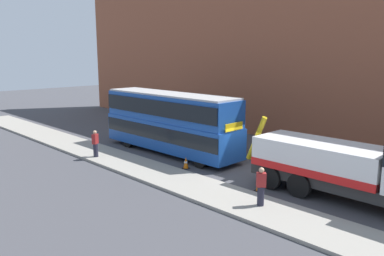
{
  "coord_description": "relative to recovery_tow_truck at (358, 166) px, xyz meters",
  "views": [
    {
      "loc": [
        12.64,
        -17.2,
        6.64
      ],
      "look_at": [
        -4.44,
        -0.46,
        2.0
      ],
      "focal_mm": 36.11,
      "sensor_mm": 36.0,
      "label": 1
    }
  ],
  "objects": [
    {
      "name": "ground_plane",
      "position": [
        -6.06,
        0.46,
        -1.76
      ],
      "size": [
        120.0,
        120.0,
        0.0
      ],
      "primitive_type": "plane",
      "color": "#424247"
    },
    {
      "name": "near_kerb",
      "position": [
        -6.06,
        -3.74,
        -1.68
      ],
      "size": [
        60.0,
        2.8,
        0.15
      ],
      "primitive_type": "cube",
      "color": "gray",
      "rests_on": "ground_plane"
    },
    {
      "name": "building_facade",
      "position": [
        -6.06,
        9.32,
        6.31
      ],
      "size": [
        60.0,
        1.5,
        16.0
      ],
      "color": "#935138",
      "rests_on": "ground_plane"
    },
    {
      "name": "recovery_tow_truck",
      "position": [
        0.0,
        0.0,
        0.0
      ],
      "size": [
        10.15,
        2.7,
        3.67
      ],
      "rotation": [
        0.0,
        0.0,
        0.01
      ],
      "color": "#2D2D2D",
      "rests_on": "ground_plane"
    },
    {
      "name": "double_decker_bus",
      "position": [
        -12.64,
        -0.0,
        0.47
      ],
      "size": [
        11.06,
        2.63,
        4.06
      ],
      "rotation": [
        0.0,
        0.0,
        0.01
      ],
      "color": "#19479E",
      "rests_on": "ground_plane"
    },
    {
      "name": "pedestrian_onlooker",
      "position": [
        -14.73,
        -4.45,
        -0.77
      ],
      "size": [
        0.41,
        0.47,
        1.71
      ],
      "rotation": [
        0.0,
        0.0,
        0.47
      ],
      "color": "#232333",
      "rests_on": "near_kerb"
    },
    {
      "name": "pedestrian_bystander",
      "position": [
        -2.63,
        -3.56,
        -0.77
      ],
      "size": [
        0.47,
        0.46,
        1.71
      ],
      "rotation": [
        0.0,
        0.0,
        2.34
      ],
      "color": "#232333",
      "rests_on": "near_kerb"
    },
    {
      "name": "traffic_cone_near_bus",
      "position": [
        -9.19,
        -1.79,
        -1.42
      ],
      "size": [
        0.36,
        0.36,
        0.72
      ],
      "color": "orange",
      "rests_on": "ground_plane"
    },
    {
      "name": "traffic_cone_midway",
      "position": [
        -3.97,
        -1.81,
        -1.42
      ],
      "size": [
        0.36,
        0.36,
        0.72
      ],
      "color": "orange",
      "rests_on": "ground_plane"
    }
  ]
}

